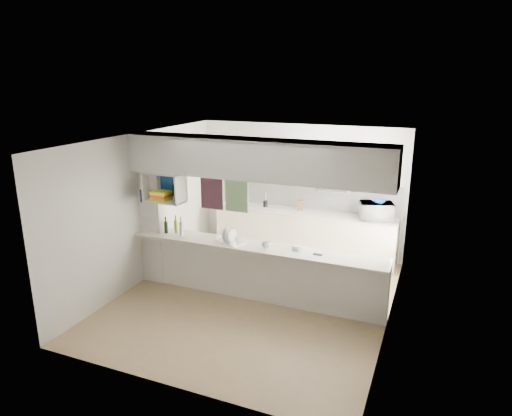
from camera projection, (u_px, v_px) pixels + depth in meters
The scene contains 16 objects.
floor at pixel (254, 298), 7.45m from camera, with size 4.80×4.80×0.00m, color #9E855B.
ceiling at pixel (254, 139), 6.73m from camera, with size 4.80×4.80×0.00m, color white.
wall_back at pixel (300, 189), 9.22m from camera, with size 4.20×4.20×0.00m, color silver.
wall_left at pixel (142, 208), 7.85m from camera, with size 4.80×4.80×0.00m, color silver.
wall_right at pixel (394, 240), 6.32m from camera, with size 4.80×4.80×0.00m, color silver.
servery_partition at pixel (244, 199), 7.05m from camera, with size 4.20×0.50×2.60m.
cubby_shelf at pixel (165, 189), 7.49m from camera, with size 0.65×0.35×0.50m.
kitchen_run at pixel (303, 216), 9.06m from camera, with size 3.60×0.63×2.24m.
microwave at pixel (376, 211), 8.45m from camera, with size 0.59×0.40×0.33m, color white.
bowl at pixel (379, 201), 8.36m from camera, with size 0.26×0.26×0.06m, color navy.
dish_rack at pixel (231, 237), 7.33m from camera, with size 0.49×0.41×0.23m.
cup at pixel (266, 245), 7.04m from camera, with size 0.12×0.12×0.10m, color white.
wine_bottles at pixel (175, 227), 7.70m from camera, with size 0.36×0.14×0.32m.
plastic_tubs at pixel (298, 248), 6.99m from camera, with size 0.50×0.18×0.08m.
utensil_jar at pixel (265, 204), 9.32m from camera, with size 0.09×0.09×0.13m, color black.
knife_block at pixel (300, 205), 9.07m from camera, with size 0.10×0.08×0.21m, color brown.
Camera 1 is at (2.60, -6.23, 3.48)m, focal length 32.00 mm.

